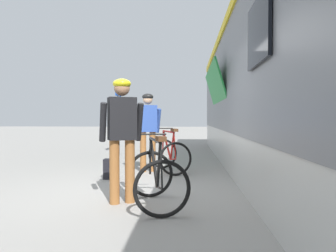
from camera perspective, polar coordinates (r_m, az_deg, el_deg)
The scene contains 8 objects.
ground_plane at distance 5.10m, azimuth -6.75°, elevation -12.27°, with size 80.00×80.00×0.00m, color gray.
train_car at distance 6.40m, azimuth 25.59°, elevation 8.10°, with size 3.28×17.25×3.88m.
cyclist_near_in_blue at distance 7.04m, azimuth -3.73°, elevation 0.18°, with size 0.66×0.47×1.76m.
cyclist_far_in_dark at distance 4.45m, azimuth -8.41°, elevation -0.54°, with size 0.66×0.48×1.76m.
bicycle_near_red at distance 7.01m, azimuth 0.15°, elevation -5.16°, with size 1.03×1.25×0.99m.
bicycle_far_black at distance 4.29m, azimuth -2.29°, elevation -9.36°, with size 0.97×1.22×0.99m.
backpack_on_platform at distance 6.33m, azimuth -10.38°, elevation -7.74°, with size 0.28×0.18×0.40m, color black.
platform_sign_post at distance 10.34m, azimuth -9.08°, elevation 3.71°, with size 0.08×0.70×2.40m.
Camera 1 is at (0.90, -4.87, 1.20)m, focal length 33.33 mm.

